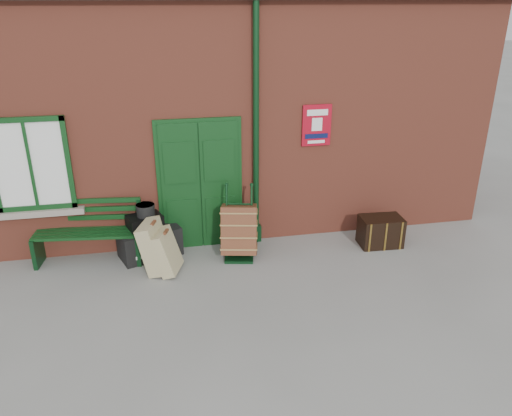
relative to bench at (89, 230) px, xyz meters
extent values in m
plane|color=gray|center=(2.16, -1.31, -0.53)|extent=(80.00, 80.00, 0.00)
cube|color=#9A4531|center=(2.16, 2.19, 1.47)|extent=(10.00, 4.00, 4.00)
cube|color=#0F3814|center=(1.86, 0.15, 0.57)|extent=(1.42, 0.12, 2.32)
cube|color=white|center=(-0.74, 0.14, 1.12)|extent=(1.20, 0.08, 1.50)
cylinder|color=black|center=(2.81, 0.11, 1.47)|extent=(0.10, 0.10, 4.00)
cube|color=#A60B1D|center=(3.86, 0.16, 1.52)|extent=(0.50, 0.03, 0.70)
cube|color=#0F3814|center=(-0.01, -0.08, -0.02)|extent=(1.75, 0.66, 0.05)
cube|color=#0F3814|center=(0.02, 0.17, 0.30)|extent=(1.70, 0.25, 0.45)
cube|color=black|center=(-0.82, 0.02, -0.28)|extent=(0.13, 0.52, 0.51)
cube|color=black|center=(0.80, -0.18, -0.28)|extent=(0.13, 0.52, 0.51)
cube|color=black|center=(0.96, -0.06, -0.29)|extent=(1.11, 0.84, 0.49)
cube|color=black|center=(0.91, -0.06, 0.08)|extent=(0.64, 0.55, 0.25)
cylinder|color=black|center=(0.94, -0.06, 0.30)|extent=(0.38, 0.38, 0.20)
cube|color=tan|center=(1.04, -0.58, -0.11)|extent=(0.56, 0.67, 0.83)
cube|color=tan|center=(1.22, -0.68, -0.17)|extent=(0.55, 0.62, 0.72)
cube|color=black|center=(2.40, -0.50, -0.51)|extent=(0.53, 0.43, 0.05)
cylinder|color=black|center=(2.24, -0.29, 0.08)|extent=(0.11, 0.33, 1.19)
cylinder|color=black|center=(2.64, -0.38, 0.08)|extent=(0.11, 0.33, 1.19)
cylinder|color=black|center=(2.18, -0.26, -0.42)|extent=(0.09, 0.23, 0.22)
cylinder|color=black|center=(2.71, -0.37, -0.42)|extent=(0.09, 0.23, 0.22)
cube|color=brown|center=(2.44, -0.35, -0.04)|extent=(0.70, 0.74, 0.88)
cube|color=black|center=(4.93, -0.45, -0.27)|extent=(0.74, 0.50, 0.52)
camera|label=1|loc=(1.25, -7.75, 3.52)|focal=35.00mm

